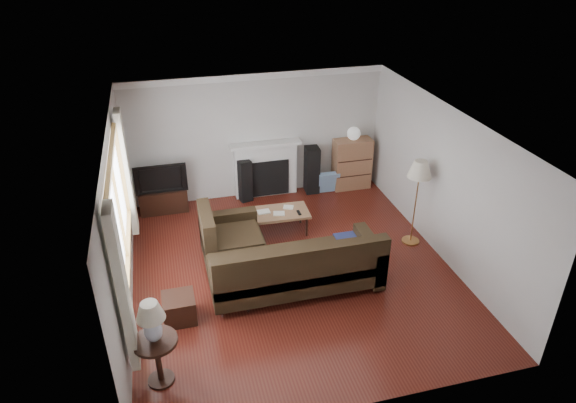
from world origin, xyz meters
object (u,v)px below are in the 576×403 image
object	(u,v)px
floor_lamp	(416,203)
side_table	(158,361)
tv_stand	(164,200)
sectional_sofa	(295,263)
bookshelf	(352,164)
coffee_table	(278,222)

from	to	relation	value
floor_lamp	side_table	world-z (taller)	floor_lamp
tv_stand	sectional_sofa	size ratio (longest dim) A/B	0.32
tv_stand	sectional_sofa	xyz separation A→B (m)	(1.83, -2.94, 0.22)
bookshelf	sectional_sofa	distance (m)	3.59
tv_stand	side_table	world-z (taller)	side_table
tv_stand	bookshelf	xyz separation A→B (m)	(3.85, 0.03, 0.31)
sectional_sofa	bookshelf	bearing A→B (deg)	55.73
bookshelf	sectional_sofa	world-z (taller)	bookshelf
tv_stand	coffee_table	xyz separation A→B (m)	(1.95, -1.33, -0.01)
coffee_table	side_table	size ratio (longest dim) A/B	1.64
bookshelf	floor_lamp	bearing A→B (deg)	-83.09
tv_stand	side_table	size ratio (longest dim) A/B	1.36
tv_stand	floor_lamp	size ratio (longest dim) A/B	0.58
sectional_sofa	coffee_table	xyz separation A→B (m)	(0.12, 1.61, -0.24)
tv_stand	bookshelf	world-z (taller)	bookshelf
sectional_sofa	side_table	xyz separation A→B (m)	(-2.07, -1.34, -0.12)
side_table	sectional_sofa	bearing A→B (deg)	32.90
tv_stand	sectional_sofa	world-z (taller)	sectional_sofa
side_table	bookshelf	bearing A→B (deg)	46.46
coffee_table	floor_lamp	bearing A→B (deg)	-20.14
coffee_table	side_table	bearing A→B (deg)	-124.44
sectional_sofa	side_table	distance (m)	2.47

